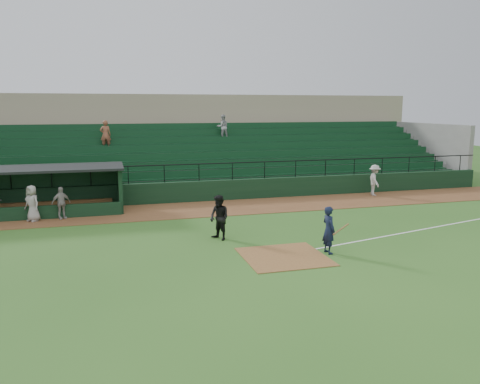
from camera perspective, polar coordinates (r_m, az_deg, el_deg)
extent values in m
plane|color=#2F5E1E|center=(18.67, 4.19, -6.84)|extent=(90.00, 90.00, 0.00)
cube|color=brown|center=(26.09, -1.79, -1.88)|extent=(40.00, 4.00, 0.03)
cube|color=brown|center=(17.77, 5.29, -7.68)|extent=(3.00, 3.00, 0.03)
cube|color=white|center=(23.50, 21.86, -3.99)|extent=(17.49, 4.44, 0.01)
cube|color=black|center=(28.09, -2.87, 0.18)|extent=(36.00, 0.35, 1.20)
cylinder|color=black|center=(27.85, -2.90, 3.43)|extent=(36.00, 0.06, 0.06)
cube|color=slate|center=(32.67, -4.81, 3.68)|extent=(36.00, 9.00, 3.60)
cube|color=#0F371B|center=(32.13, -4.66, 4.39)|extent=(34.56, 8.00, 4.05)
cube|color=slate|center=(40.16, 21.36, 4.65)|extent=(0.35, 9.50, 4.20)
cube|color=gray|center=(38.93, -6.68, 6.75)|extent=(38.00, 3.00, 6.40)
cube|color=slate|center=(36.93, -6.20, 7.36)|extent=(36.00, 2.00, 0.20)
imported|color=#A9A9A9|center=(34.69, -2.07, 7.77)|extent=(0.85, 0.66, 1.75)
imported|color=brown|center=(32.73, -15.75, 6.59)|extent=(0.69, 0.45, 1.89)
cube|color=black|center=(27.75, -23.01, 0.42)|extent=(8.50, 0.20, 2.30)
cube|color=black|center=(26.24, -14.13, 0.40)|extent=(0.20, 2.60, 2.30)
cube|color=black|center=(26.31, -23.54, 2.56)|extent=(8.90, 3.20, 0.12)
cube|color=olive|center=(27.52, -22.98, -1.56)|extent=(7.65, 0.40, 0.50)
cube|color=black|center=(25.31, -23.61, -2.34)|extent=(8.50, 0.12, 0.70)
imported|color=black|center=(18.22, 10.54, -4.47)|extent=(0.51, 0.70, 1.80)
cylinder|color=olive|center=(18.21, 11.95, -4.36)|extent=(0.79, 0.34, 0.35)
imported|color=black|center=(19.72, -2.49, -3.09)|extent=(1.06, 1.14, 1.87)
imported|color=#ACA7A1|center=(30.65, 15.77, 1.38)|extent=(0.98, 1.37, 1.91)
imported|color=#A49E99|center=(24.88, -20.58, -1.22)|extent=(1.01, 0.77, 1.59)
imported|color=#A39D98|center=(24.89, -23.56, -1.24)|extent=(1.00, 0.99, 1.74)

